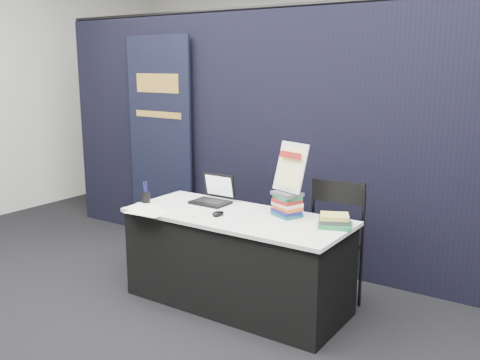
% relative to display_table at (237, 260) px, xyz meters
% --- Properties ---
extents(floor, '(8.00, 8.00, 0.00)m').
position_rel_display_table_xyz_m(floor, '(0.00, -0.55, -0.38)').
color(floor, black).
rests_on(floor, ground).
extents(wall_back, '(8.00, 0.02, 3.50)m').
position_rel_display_table_xyz_m(wall_back, '(0.00, 3.45, 1.37)').
color(wall_back, beige).
rests_on(wall_back, floor).
extents(drape_partition, '(6.00, 0.08, 2.40)m').
position_rel_display_table_xyz_m(drape_partition, '(0.00, 1.05, 0.82)').
color(drape_partition, black).
rests_on(drape_partition, floor).
extents(display_table, '(1.80, 0.75, 0.75)m').
position_rel_display_table_xyz_m(display_table, '(0.00, 0.00, 0.00)').
color(display_table, black).
rests_on(display_table, floor).
extents(laptop, '(0.31, 0.25, 0.24)m').
position_rel_display_table_xyz_m(laptop, '(-0.38, 0.20, 0.43)').
color(laptop, black).
rests_on(laptop, display_table).
extents(mouse, '(0.08, 0.12, 0.04)m').
position_rel_display_table_xyz_m(mouse, '(-0.11, -0.10, 0.39)').
color(mouse, black).
rests_on(mouse, display_table).
extents(brochure_left, '(0.31, 0.26, 0.00)m').
position_rel_display_table_xyz_m(brochure_left, '(-0.76, -0.21, 0.38)').
color(brochure_left, silver).
rests_on(brochure_left, display_table).
extents(brochure_mid, '(0.34, 0.25, 0.00)m').
position_rel_display_table_xyz_m(brochure_mid, '(-0.63, -0.33, 0.38)').
color(brochure_mid, white).
rests_on(brochure_mid, display_table).
extents(brochure_right, '(0.38, 0.30, 0.00)m').
position_rel_display_table_xyz_m(brochure_right, '(-0.36, -0.13, 0.38)').
color(brochure_right, silver).
rests_on(brochure_right, display_table).
extents(pen_cup, '(0.08, 0.08, 0.09)m').
position_rel_display_table_xyz_m(pen_cup, '(-0.85, -0.13, 0.42)').
color(pen_cup, black).
rests_on(pen_cup, display_table).
extents(book_stack_tall, '(0.25, 0.22, 0.19)m').
position_rel_display_table_xyz_m(book_stack_tall, '(0.35, 0.19, 0.47)').
color(book_stack_tall, '#195860').
rests_on(book_stack_tall, display_table).
extents(book_stack_short, '(0.27, 0.24, 0.09)m').
position_rel_display_table_xyz_m(book_stack_short, '(0.77, 0.13, 0.42)').
color(book_stack_short, '#1D6E3A').
rests_on(book_stack_short, display_table).
extents(info_sign, '(0.31, 0.19, 0.39)m').
position_rel_display_table_xyz_m(info_sign, '(0.35, 0.23, 0.75)').
color(info_sign, black).
rests_on(info_sign, book_stack_tall).
extents(pullup_banner, '(0.94, 0.14, 2.21)m').
position_rel_display_table_xyz_m(pullup_banner, '(-1.66, 0.95, 0.60)').
color(pullup_banner, black).
rests_on(pullup_banner, floor).
extents(stacking_chair, '(0.49, 0.49, 1.01)m').
position_rel_display_table_xyz_m(stacking_chair, '(0.63, 0.33, 0.18)').
color(stacking_chair, black).
rests_on(stacking_chair, floor).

